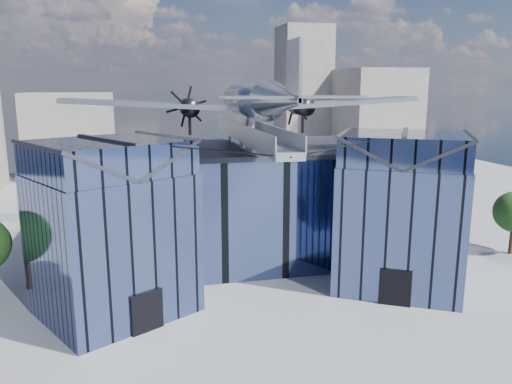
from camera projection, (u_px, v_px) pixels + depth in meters
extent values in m
plane|color=gray|center=(262.00, 291.00, 37.51)|extent=(120.00, 120.00, 0.00)
cube|color=#415185|center=(239.00, 203.00, 45.10)|extent=(28.00, 14.00, 9.50)
cube|color=#292A31|center=(238.00, 148.00, 44.06)|extent=(28.00, 14.00, 0.40)
cube|color=#415185|center=(113.00, 244.00, 33.27)|extent=(11.79, 11.43, 9.50)
cube|color=#415185|center=(107.00, 157.00, 32.05)|extent=(11.56, 11.20, 2.20)
cube|color=#292A31|center=(73.00, 161.00, 30.55)|extent=(7.98, 9.23, 2.40)
cube|color=#292A31|center=(139.00, 154.00, 33.55)|extent=(7.98, 9.23, 2.40)
cube|color=#292A31|center=(106.00, 140.00, 31.81)|extent=(4.30, 7.10, 0.18)
cube|color=black|center=(147.00, 312.00, 31.09)|extent=(2.03, 1.32, 2.60)
cube|color=black|center=(170.00, 231.00, 36.27)|extent=(0.34, 0.34, 9.50)
cube|color=#415185|center=(399.00, 225.00, 37.85)|extent=(11.79, 11.43, 9.50)
cube|color=#415185|center=(404.00, 148.00, 36.64)|extent=(11.56, 11.20, 2.20)
cube|color=#292A31|center=(373.00, 147.00, 37.28)|extent=(7.98, 9.23, 2.40)
cube|color=#292A31|center=(437.00, 150.00, 35.99)|extent=(7.98, 9.23, 2.40)
cube|color=#292A31|center=(405.00, 133.00, 36.40)|extent=(4.30, 7.10, 0.18)
cube|color=black|center=(395.00, 288.00, 34.79)|extent=(2.03, 1.32, 2.60)
cube|color=black|center=(340.00, 220.00, 39.15)|extent=(0.34, 0.34, 9.50)
cube|color=#9499A1|center=(252.00, 139.00, 38.53)|extent=(1.80, 21.00, 0.50)
cube|color=#9499A1|center=(240.00, 131.00, 38.20)|extent=(0.08, 21.00, 1.10)
cube|color=#9499A1|center=(263.00, 130.00, 38.59)|extent=(0.08, 21.00, 1.10)
cylinder|color=#9499A1|center=(230.00, 136.00, 47.73)|extent=(0.44, 0.44, 1.35)
cylinder|color=#9499A1|center=(243.00, 143.00, 42.01)|extent=(0.44, 0.44, 1.35)
cylinder|color=#9499A1|center=(253.00, 148.00, 38.19)|extent=(0.44, 0.44, 1.35)
cylinder|color=#9499A1|center=(250.00, 126.00, 38.81)|extent=(0.70, 0.70, 1.40)
cylinder|color=black|center=(194.00, 148.00, 30.17)|extent=(10.55, 6.08, 0.69)
cylinder|color=black|center=(355.00, 144.00, 32.46)|extent=(10.55, 6.08, 0.69)
cylinder|color=black|center=(217.00, 150.00, 36.08)|extent=(6.09, 17.04, 1.19)
cylinder|color=black|center=(296.00, 148.00, 37.39)|extent=(6.09, 17.04, 1.19)
cylinder|color=#9FA4AB|center=(250.00, 101.00, 38.40)|extent=(2.50, 11.00, 2.50)
sphere|color=#9FA4AB|center=(237.00, 99.00, 43.64)|extent=(2.50, 2.50, 2.50)
cube|color=black|center=(239.00, 91.00, 42.55)|extent=(1.60, 1.40, 0.50)
cone|color=#9FA4AB|center=(282.00, 100.00, 29.76)|extent=(2.50, 7.00, 2.50)
cube|color=#9FA4AB|center=(294.00, 71.00, 27.23)|extent=(0.18, 2.40, 3.40)
cube|color=#9FA4AB|center=(293.00, 97.00, 27.62)|extent=(8.00, 1.80, 0.14)
cube|color=#9FA4AB|center=(158.00, 105.00, 37.89)|extent=(14.00, 3.20, 1.08)
cylinder|color=black|center=(189.00, 107.00, 39.04)|extent=(1.44, 3.20, 1.44)
cone|color=black|center=(187.00, 107.00, 40.75)|extent=(0.70, 0.70, 0.70)
cube|color=black|center=(186.00, 106.00, 40.90)|extent=(1.05, 0.06, 3.33)
cube|color=black|center=(186.00, 106.00, 40.90)|extent=(2.53, 0.06, 2.53)
cube|color=black|center=(186.00, 106.00, 40.90)|extent=(3.33, 0.06, 1.05)
cylinder|color=black|center=(190.00, 124.00, 38.72)|extent=(0.24, 0.24, 1.75)
cube|color=#9FA4AB|center=(331.00, 103.00, 40.94)|extent=(14.00, 3.20, 1.08)
cylinder|color=black|center=(301.00, 106.00, 41.04)|extent=(1.44, 3.20, 1.44)
cone|color=black|center=(294.00, 106.00, 42.76)|extent=(0.70, 0.70, 0.70)
cube|color=black|center=(294.00, 106.00, 42.90)|extent=(1.05, 0.06, 3.33)
cube|color=black|center=(294.00, 106.00, 42.90)|extent=(2.53, 0.06, 2.53)
cube|color=black|center=(294.00, 106.00, 42.90)|extent=(3.33, 0.06, 1.05)
cylinder|color=black|center=(303.00, 122.00, 40.73)|extent=(0.24, 0.24, 1.75)
cube|color=gray|center=(374.00, 121.00, 88.38)|extent=(12.00, 14.00, 18.00)
cube|color=gray|center=(71.00, 135.00, 84.11)|extent=(14.00, 10.00, 14.00)
cube|color=gray|center=(303.00, 97.00, 94.89)|extent=(9.00, 9.00, 26.00)
cylinder|color=#322314|center=(512.00, 239.00, 45.58)|extent=(0.43, 0.43, 2.84)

